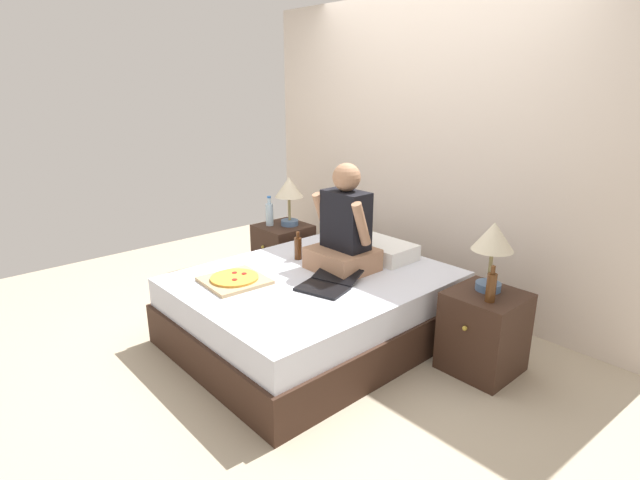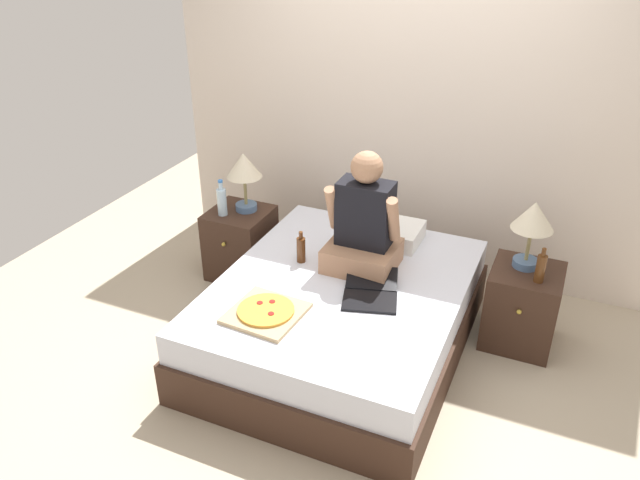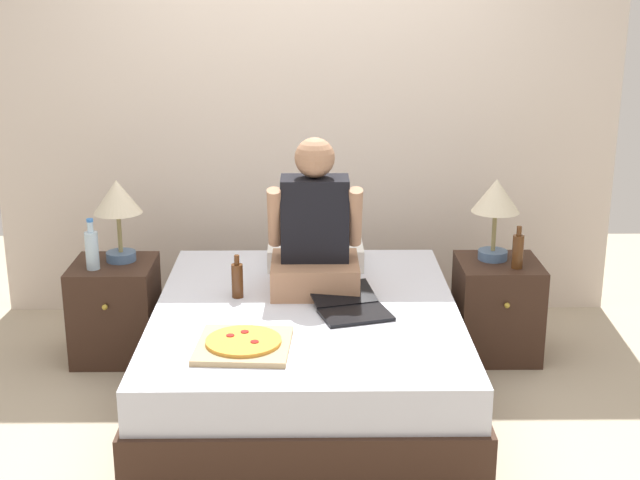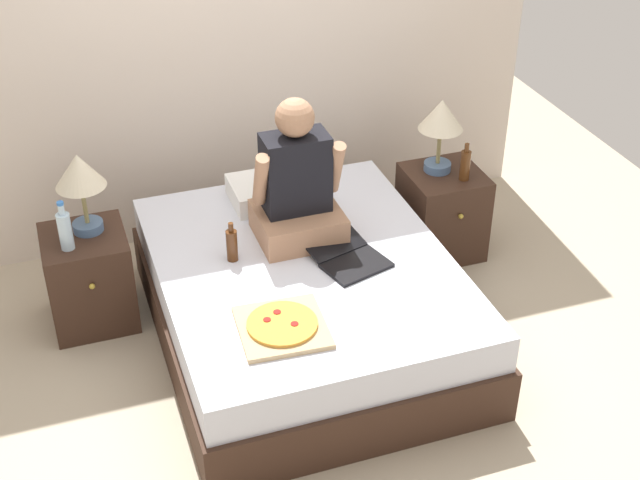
{
  "view_description": "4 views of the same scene",
  "coord_description": "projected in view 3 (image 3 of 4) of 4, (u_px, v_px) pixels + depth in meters",
  "views": [
    {
      "loc": [
        2.49,
        -2.18,
        1.81
      ],
      "look_at": [
        0.05,
        0.01,
        0.77
      ],
      "focal_mm": 28.0,
      "sensor_mm": 36.0,
      "label": 1
    },
    {
      "loc": [
        1.2,
        -3.05,
        2.59
      ],
      "look_at": [
        -0.14,
        -0.02,
        0.78
      ],
      "focal_mm": 35.0,
      "sensor_mm": 36.0,
      "label": 2
    },
    {
      "loc": [
        0.02,
        -4.04,
        2.06
      ],
      "look_at": [
        0.07,
        -0.04,
        0.84
      ],
      "focal_mm": 50.0,
      "sensor_mm": 36.0,
      "label": 3
    },
    {
      "loc": [
        -1.15,
        -3.57,
        3.07
      ],
      "look_at": [
        0.04,
        -0.12,
        0.69
      ],
      "focal_mm": 50.0,
      "sensor_mm": 36.0,
      "label": 4
    }
  ],
  "objects": [
    {
      "name": "ground_plane",
      "position": [
        307.0,
        398.0,
        4.46
      ],
      "size": [
        5.74,
        5.74,
        0.0
      ],
      "primitive_type": "plane",
      "color": "tan"
    },
    {
      "name": "wall_back",
      "position": [
        306.0,
        110.0,
        5.34
      ],
      "size": [
        3.74,
        0.12,
        2.5
      ],
      "primitive_type": "cube",
      "color": "beige",
      "rests_on": "ground"
    },
    {
      "name": "bed",
      "position": [
        306.0,
        354.0,
        4.39
      ],
      "size": [
        1.51,
        1.87,
        0.49
      ],
      "color": "#382319",
      "rests_on": "ground"
    },
    {
      "name": "nightstand_left",
      "position": [
        116.0,
        310.0,
        4.88
      ],
      "size": [
        0.44,
        0.47,
        0.54
      ],
      "color": "#382319",
      "rests_on": "ground"
    },
    {
      "name": "lamp_on_left_nightstand",
      "position": [
        117.0,
        203.0,
        4.76
      ],
      "size": [
        0.26,
        0.26,
        0.45
      ],
      "color": "#4C6B93",
      "rests_on": "nightstand_left"
    },
    {
      "name": "water_bottle",
      "position": [
        92.0,
        249.0,
        4.69
      ],
      "size": [
        0.07,
        0.07,
        0.28
      ],
      "color": "silver",
      "rests_on": "nightstand_left"
    },
    {
      "name": "nightstand_right",
      "position": [
        497.0,
        308.0,
        4.91
      ],
      "size": [
        0.44,
        0.47,
        0.54
      ],
      "color": "#382319",
      "rests_on": "ground"
    },
    {
      "name": "lamp_on_right_nightstand",
      "position": [
        496.0,
        201.0,
        4.78
      ],
      "size": [
        0.26,
        0.26,
        0.45
      ],
      "color": "#4C6B93",
      "rests_on": "nightstand_right"
    },
    {
      "name": "beer_bottle",
      "position": [
        518.0,
        251.0,
        4.71
      ],
      "size": [
        0.06,
        0.06,
        0.23
      ],
      "color": "#512D14",
      "rests_on": "nightstand_right"
    },
    {
      "name": "pillow",
      "position": [
        316.0,
        254.0,
        4.93
      ],
      "size": [
        0.52,
        0.34,
        0.12
      ],
      "primitive_type": "cube",
      "color": "white",
      "rests_on": "bed"
    },
    {
      "name": "person_seated",
      "position": [
        315.0,
        235.0,
        4.48
      ],
      "size": [
        0.47,
        0.4,
        0.78
      ],
      "color": "#A37556",
      "rests_on": "bed"
    },
    {
      "name": "laptop",
      "position": [
        351.0,
        308.0,
        4.25
      ],
      "size": [
        0.42,
        0.49,
        0.07
      ],
      "color": "black",
      "rests_on": "bed"
    },
    {
      "name": "pizza_box",
      "position": [
        244.0,
        344.0,
        3.84
      ],
      "size": [
        0.43,
        0.43,
        0.04
      ],
      "color": "tan",
      "rests_on": "bed"
    },
    {
      "name": "beer_bottle_on_bed",
      "position": [
        237.0,
        280.0,
        4.42
      ],
      "size": [
        0.06,
        0.06,
        0.22
      ],
      "color": "#4C2811",
      "rests_on": "bed"
    }
  ]
}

